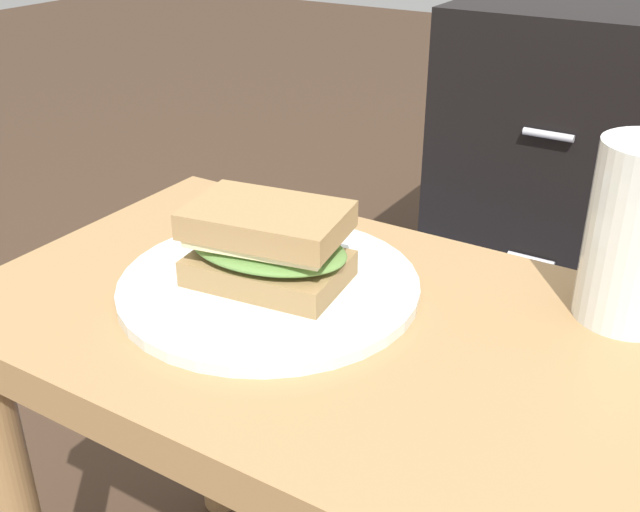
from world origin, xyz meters
name	(u,v)px	position (x,y,z in m)	size (l,w,h in m)	color
side_table	(315,400)	(0.00, 0.00, 0.37)	(0.56, 0.36, 0.46)	#A37A4C
area_rug	(270,335)	(-0.43, 0.52, 0.00)	(1.25, 0.66, 0.01)	#384C72
plate	(269,285)	(-0.05, 0.01, 0.47)	(0.25, 0.25, 0.01)	silver
sandwich_front	(268,245)	(-0.05, 0.01, 0.50)	(0.15, 0.11, 0.07)	#9E7A4C
beer_glass	(639,239)	(0.21, 0.12, 0.53)	(0.08, 0.08, 0.14)	silver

